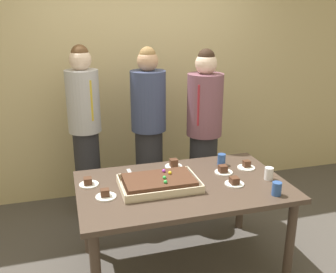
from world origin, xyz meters
TOP-DOWN VIEW (x-y plane):
  - ground_plane at (0.00, 0.00)m, footprint 12.00×12.00m
  - interior_back_panel at (0.00, 1.60)m, footprint 8.00×0.12m
  - party_table at (0.00, 0.00)m, footprint 1.62×0.98m
  - sheet_cake at (-0.19, -0.00)m, footprint 0.60×0.40m
  - plated_slice_near_left at (0.03, 0.35)m, footprint 0.15×0.15m
  - plated_slice_near_right at (-0.71, 0.19)m, footprint 0.15×0.15m
  - plated_slice_far_left at (0.39, 0.11)m, footprint 0.15×0.15m
  - plated_slice_far_right at (-0.60, -0.06)m, footprint 0.15×0.15m
  - plated_slice_center_front at (0.38, -0.12)m, footprint 0.15×0.15m
  - plated_slice_center_back at (0.63, 0.15)m, footprint 0.15×0.15m
  - drink_cup_nearest at (0.69, -0.10)m, footprint 0.07×0.07m
  - drink_cup_middle at (0.60, -0.36)m, footprint 0.07×0.07m
  - drink_cup_far_end at (0.45, 0.28)m, footprint 0.07×0.07m
  - cake_server_utensil at (-0.36, 0.30)m, footprint 0.03×0.20m
  - person_serving_front at (-0.04, 0.99)m, footprint 0.35×0.35m
  - person_green_shirt_behind at (-0.65, 1.10)m, footprint 0.32×0.32m
  - person_striped_tie_right at (0.51, 0.86)m, footprint 0.36×0.36m

SIDE VIEW (x-z plane):
  - ground_plane at x=0.00m, z-range 0.00..0.00m
  - party_table at x=0.00m, z-range 0.29..1.03m
  - cake_server_utensil at x=-0.36m, z-range 0.75..0.75m
  - plated_slice_center_back at x=0.63m, z-range 0.73..0.80m
  - plated_slice_far_right at x=-0.60m, z-range 0.73..0.80m
  - plated_slice_near_right at x=-0.71m, z-range 0.74..0.80m
  - plated_slice_center_front at x=0.38m, z-range 0.74..0.80m
  - plated_slice_far_left at x=0.39m, z-range 0.73..0.80m
  - plated_slice_near_left at x=0.03m, z-range 0.73..0.81m
  - sheet_cake at x=-0.19m, z-range 0.73..0.83m
  - drink_cup_nearest at x=0.69m, z-range 0.75..0.85m
  - drink_cup_middle at x=0.60m, z-range 0.75..0.85m
  - drink_cup_far_end at x=0.45m, z-range 0.75..0.85m
  - person_striped_tie_right at x=0.51m, z-range 0.03..1.73m
  - person_serving_front at x=-0.04m, z-range 0.03..1.75m
  - person_green_shirt_behind at x=-0.65m, z-range 0.05..1.79m
  - interior_back_panel at x=0.00m, z-range 0.00..3.00m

